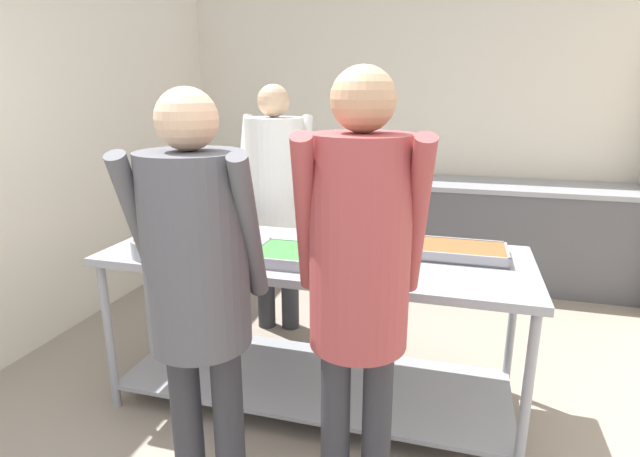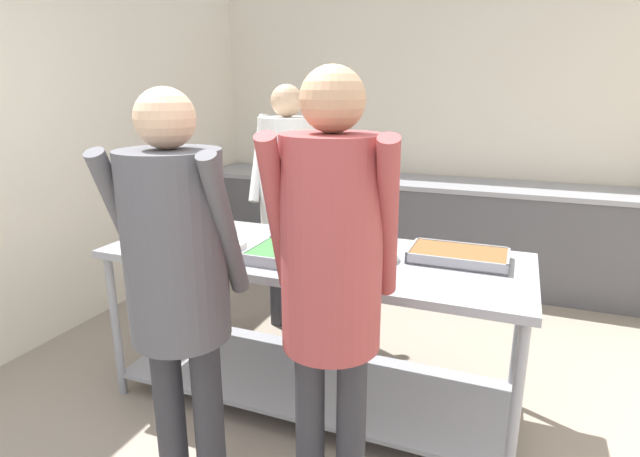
# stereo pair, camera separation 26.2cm
# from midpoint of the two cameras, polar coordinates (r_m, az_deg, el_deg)

# --- Properties ---
(wall_rear) EXTENTS (4.23, 0.06, 2.65)m
(wall_rear) POSITION_cam_midpoint_polar(r_m,az_deg,el_deg) (4.88, 13.66, 11.18)
(wall_rear) COLOR beige
(wall_rear) RESTS_ON ground_plane
(wall_left) EXTENTS (0.06, 3.86, 2.65)m
(wall_left) POSITION_cam_midpoint_polar(r_m,az_deg,el_deg) (4.06, -21.96, 9.69)
(wall_left) COLOR beige
(wall_left) RESTS_ON ground_plane
(back_counter) EXTENTS (4.07, 0.65, 0.89)m
(back_counter) POSITION_cam_midpoint_polar(r_m,az_deg,el_deg) (4.66, 12.30, 0.06)
(back_counter) COLOR #4C4C51
(back_counter) RESTS_ON ground_plane
(serving_counter) EXTENTS (2.15, 0.81, 0.86)m
(serving_counter) POSITION_cam_midpoint_polar(r_m,az_deg,el_deg) (2.66, 2.05, -8.45)
(serving_counter) COLOR gray
(serving_counter) RESTS_ON ground_plane
(sauce_pan) EXTENTS (0.37, 0.23, 0.09)m
(sauce_pan) POSITION_cam_midpoint_polar(r_m,az_deg,el_deg) (2.67, -15.35, -1.45)
(sauce_pan) COLOR gray
(sauce_pan) RESTS_ON serving_counter
(broccoli_bowl) EXTENTS (0.25, 0.25, 0.12)m
(broccoli_bowl) POSITION_cam_midpoint_polar(r_m,az_deg,el_deg) (2.53, -8.23, -2.00)
(broccoli_bowl) COLOR silver
(broccoli_bowl) RESTS_ON serving_counter
(serving_tray_roast) EXTENTS (0.40, 0.32, 0.05)m
(serving_tray_roast) POSITION_cam_midpoint_polar(r_m,az_deg,el_deg) (2.43, -0.21, -3.09)
(serving_tray_roast) COLOR gray
(serving_tray_roast) RESTS_ON serving_counter
(plate_stack) EXTENTS (0.26, 0.26, 0.04)m
(plate_stack) POSITION_cam_midpoint_polar(r_m,az_deg,el_deg) (2.47, 8.99, -3.16)
(plate_stack) COLOR white
(plate_stack) RESTS_ON serving_counter
(serving_tray_vegetables) EXTENTS (0.47, 0.28, 0.05)m
(serving_tray_vegetables) POSITION_cam_midpoint_polar(r_m,az_deg,el_deg) (2.55, 18.40, -3.04)
(serving_tray_vegetables) COLOR gray
(serving_tray_vegetables) RESTS_ON serving_counter
(guest_serving_left) EXTENTS (0.49, 0.41, 1.74)m
(guest_serving_left) POSITION_cam_midpoint_polar(r_m,az_deg,el_deg) (1.70, 5.74, -4.55)
(guest_serving_left) COLOR #2D2D33
(guest_serving_left) RESTS_ON ground_plane
(guest_serving_right) EXTENTS (0.51, 0.40, 1.68)m
(guest_serving_right) POSITION_cam_midpoint_polar(r_m,az_deg,el_deg) (1.87, -12.19, -4.57)
(guest_serving_right) COLOR #2D2D33
(guest_serving_right) RESTS_ON ground_plane
(cook_behind_counter) EXTENTS (0.52, 0.39, 1.70)m
(cook_behind_counter) POSITION_cam_midpoint_polar(r_m,az_deg,el_deg) (3.40, -1.46, 5.05)
(cook_behind_counter) COLOR #2D2D33
(cook_behind_counter) RESTS_ON ground_plane
(water_bottle) EXTENTS (0.08, 0.08, 0.31)m
(water_bottle) POSITION_cam_midpoint_polar(r_m,az_deg,el_deg) (4.71, 7.57, 7.70)
(water_bottle) COLOR brown
(water_bottle) RESTS_ON back_counter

